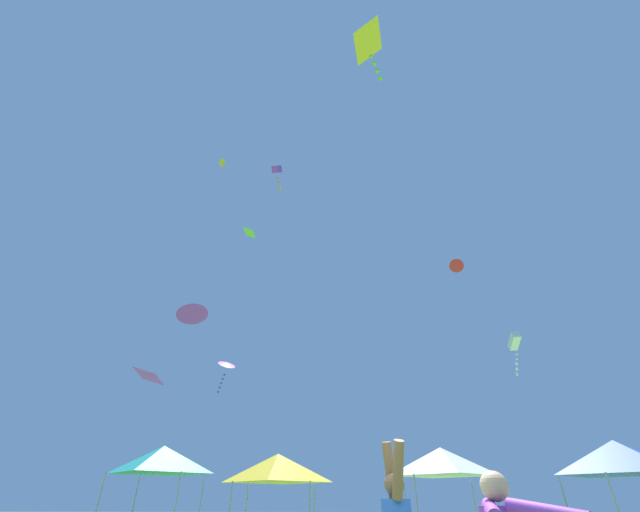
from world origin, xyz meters
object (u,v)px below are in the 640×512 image
Objects in this scene: kite_white_box at (514,343)px; kite_yellow_diamond at (367,44)px; kite_lime_diamond at (250,232)px; kite_red_delta at (456,266)px; kite_purple_diamond at (150,375)px; kite_yellow_delta at (222,163)px; canopy_tent_white at (442,461)px; kite_magenta_delta at (227,365)px; kite_purple_box at (277,170)px; canopy_tent_teal at (162,460)px; kite_purple_delta at (192,313)px; canopy_tent_blue at (619,457)px; canopy_tent_yellow at (277,468)px.

kite_white_box is 1.07× the size of kite_yellow_diamond.
kite_red_delta is (17.95, -3.99, -6.74)m from kite_lime_diamond.
kite_yellow_delta is at bearing 6.57° from kite_purple_diamond.
kite_magenta_delta is at bearing 146.06° from canopy_tent_white.
kite_red_delta is (13.02, 9.44, -1.58)m from kite_purple_box.
kite_purple_box is (3.90, -0.57, 15.80)m from canopy_tent_teal.
kite_white_box reaches higher than kite_purple_diamond.
kite_purple_box reaches higher than kite_purple_delta.
canopy_tent_blue is 20.26m from kite_purple_box.
kite_white_box reaches higher than canopy_tent_teal.
kite_purple_box reaches higher than kite_yellow_diamond.
kite_lime_diamond is at bearing 133.21° from canopy_tent_blue.
canopy_tent_blue is (10.18, -1.76, 0.14)m from canopy_tent_yellow.
kite_purple_box reaches higher than canopy_tent_yellow.
kite_purple_box is 12.90m from kite_magenta_delta.
kite_yellow_delta reaches higher than kite_magenta_delta.
canopy_tent_yellow is 21.52m from kite_white_box.
kite_red_delta is 0.80× the size of kite_purple_delta.
kite_yellow_delta reaches higher than kite_purple_delta.
kite_red_delta is (-3.28, -1.01, 6.01)m from kite_white_box.
kite_white_box is at bearing 38.05° from kite_purple_delta.
kite_yellow_diamond is (-2.37, -8.20, 14.66)m from canopy_tent_white.
kite_lime_diamond is 0.63× the size of kite_magenta_delta.
canopy_tent_yellow is 1.19× the size of kite_purple_box.
canopy_tent_white reaches higher than canopy_tent_blue.
kite_purple_delta is (-3.32, -1.53, 5.05)m from canopy_tent_yellow.
kite_yellow_delta reaches higher than kite_purple_box.
kite_red_delta reaches higher than kite_white_box.
kite_lime_diamond reaches higher than kite_yellow_diamond.
kite_purple_diamond is (-13.89, 3.08, 4.32)m from canopy_tent_white.
kite_yellow_diamond is at bearing -44.39° from kite_purple_diamond.
kite_yellow_diamond is 1.61× the size of kite_purple_diamond.
kite_red_delta reaches higher than canopy_tent_teal.
kite_white_box is 1.72× the size of kite_purple_diamond.
kite_magenta_delta is at bearing -78.85° from kite_lime_diamond.
kite_magenta_delta is (-11.14, 7.50, 6.12)m from canopy_tent_white.
kite_purple_box is 13.67m from kite_purple_diamond.
canopy_tent_teal is at bearing 135.39° from kite_yellow_diamond.
kite_yellow_diamond is at bearing -60.80° from kite_magenta_delta.
kite_white_box is 20.40m from kite_magenta_delta.
kite_lime_diamond is 1.11× the size of kite_red_delta.
canopy_tent_teal is 23.82m from kite_red_delta.
canopy_tent_teal reaches higher than canopy_tent_yellow.
canopy_tent_blue is at bearing -0.97° from kite_purple_delta.
canopy_tent_teal is 6.63m from kite_purple_delta.
kite_yellow_diamond is at bearing -65.33° from kite_lime_diamond.
kite_white_box reaches higher than kite_magenta_delta.
kite_purple_diamond reaches higher than canopy_tent_teal.
kite_red_delta is at bearing -12.52° from kite_lime_diamond.
kite_purple_delta is at bearing -81.12° from kite_magenta_delta.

